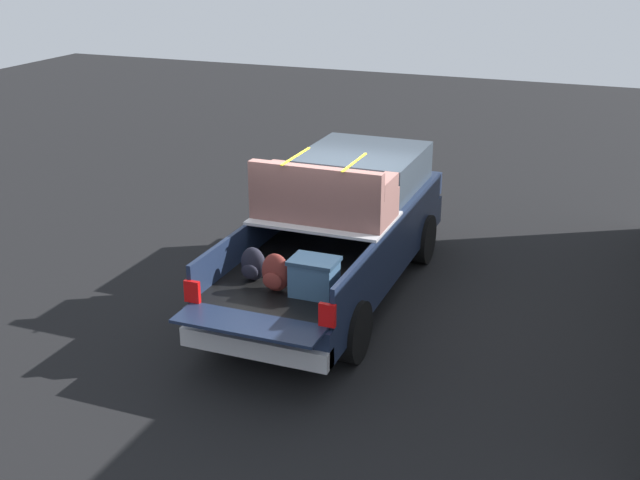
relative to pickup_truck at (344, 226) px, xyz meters
The scene contains 2 objects.
ground_plane 1.05m from the pickup_truck, behind, with size 40.00×40.00×0.00m, color black.
pickup_truck is the anchor object (origin of this frame).
Camera 1 is at (-10.26, -3.78, 5.10)m, focal length 44.74 mm.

